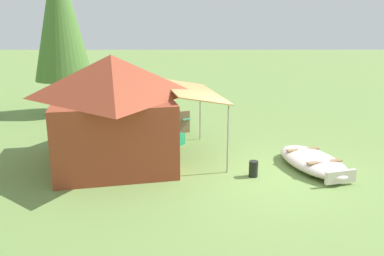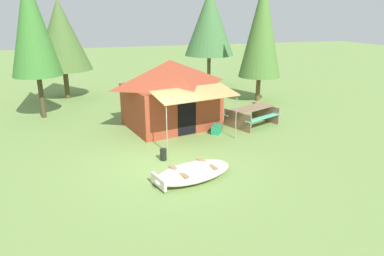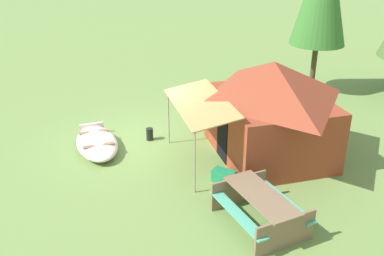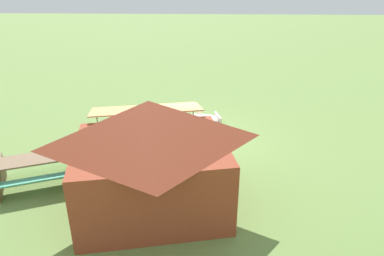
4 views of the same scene
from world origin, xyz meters
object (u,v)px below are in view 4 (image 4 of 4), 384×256
object	(u,v)px
cooler_box	(109,169)
canvas_cabin_tent	(151,155)
beached_rowboat	(189,121)
fuel_can	(202,140)
picnic_table	(36,167)

from	to	relation	value
cooler_box	canvas_cabin_tent	bearing A→B (deg)	135.33
beached_rowboat	fuel_can	distance (m)	1.60
canvas_cabin_tent	cooler_box	distance (m)	2.40
fuel_can	picnic_table	bearing A→B (deg)	29.61
cooler_box	beached_rowboat	bearing A→B (deg)	-121.16
fuel_can	cooler_box	bearing A→B (deg)	36.79
canvas_cabin_tent	fuel_can	distance (m)	3.75
canvas_cabin_tent	picnic_table	distance (m)	3.49
beached_rowboat	picnic_table	distance (m)	5.58
canvas_cabin_tent	fuel_can	world-z (taller)	canvas_cabin_tent
beached_rowboat	fuel_can	bearing A→B (deg)	107.78
picnic_table	fuel_can	world-z (taller)	picnic_table
beached_rowboat	cooler_box	bearing A→B (deg)	58.84
canvas_cabin_tent	picnic_table	world-z (taller)	canvas_cabin_tent
cooler_box	fuel_can	bearing A→B (deg)	-143.21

